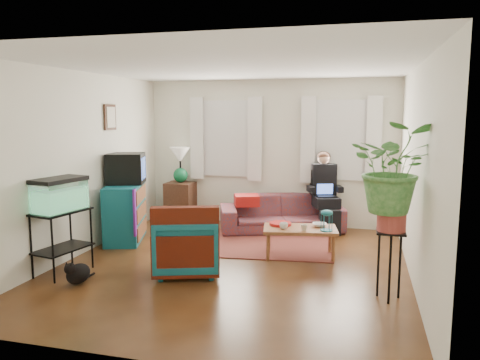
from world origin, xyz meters
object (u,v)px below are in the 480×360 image
(sofa, at_px, (281,207))
(plant_stand, at_px, (389,265))
(side_table, at_px, (181,201))
(dresser, at_px, (125,212))
(aquarium_stand, at_px, (62,242))
(armchair, at_px, (187,241))
(coffee_table, at_px, (300,242))

(sofa, height_order, plant_stand, sofa)
(sofa, height_order, side_table, sofa)
(sofa, bearing_deg, plant_stand, -78.36)
(side_table, distance_m, dresser, 1.56)
(sofa, distance_m, dresser, 2.62)
(aquarium_stand, height_order, armchair, armchair)
(sofa, relative_size, dresser, 2.07)
(sofa, height_order, coffee_table, sofa)
(side_table, xyz_separation_m, armchair, (1.15, -2.69, 0.04))
(armchair, distance_m, coffee_table, 1.66)
(aquarium_stand, bearing_deg, dresser, 100.75)
(side_table, bearing_deg, plant_stand, -39.40)
(side_table, relative_size, armchair, 0.90)
(plant_stand, bearing_deg, coffee_table, 131.63)
(dresser, xyz_separation_m, plant_stand, (3.94, -1.43, -0.07))
(side_table, relative_size, coffee_table, 0.72)
(dresser, distance_m, coffee_table, 2.82)
(aquarium_stand, xyz_separation_m, coffee_table, (2.81, 1.44, -0.19))
(sofa, distance_m, side_table, 1.97)
(armchair, bearing_deg, dresser, -56.77)
(sofa, relative_size, coffee_table, 2.05)
(side_table, bearing_deg, dresser, -102.60)
(sofa, relative_size, aquarium_stand, 2.57)
(sofa, height_order, aquarium_stand, sofa)
(aquarium_stand, bearing_deg, armchair, 27.14)
(coffee_table, height_order, plant_stand, plant_stand)
(side_table, height_order, armchair, armchair)
(sofa, xyz_separation_m, coffee_table, (0.51, -1.42, -0.20))
(sofa, height_order, armchair, sofa)
(side_table, relative_size, aquarium_stand, 0.90)
(sofa, distance_m, armchair, 2.56)
(sofa, xyz_separation_m, plant_stand, (1.64, -2.70, -0.02))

